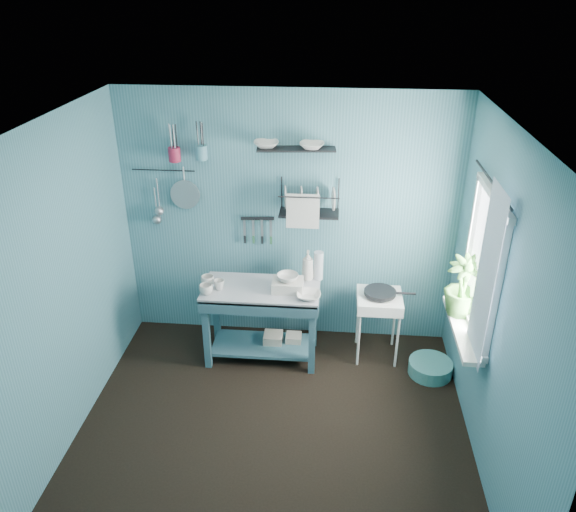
# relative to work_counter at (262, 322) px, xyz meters

# --- Properties ---
(floor) EXTENTS (3.20, 3.20, 0.00)m
(floor) POSITION_rel_work_counter_xyz_m (0.22, -1.03, -0.38)
(floor) COLOR black
(floor) RESTS_ON ground
(ceiling) EXTENTS (3.20, 3.20, 0.00)m
(ceiling) POSITION_rel_work_counter_xyz_m (0.22, -1.03, 2.12)
(ceiling) COLOR silver
(ceiling) RESTS_ON ground
(wall_back) EXTENTS (3.20, 0.00, 3.20)m
(wall_back) POSITION_rel_work_counter_xyz_m (0.22, 0.47, 0.87)
(wall_back) COLOR #3D717E
(wall_back) RESTS_ON ground
(wall_front) EXTENTS (3.20, 0.00, 3.20)m
(wall_front) POSITION_rel_work_counter_xyz_m (0.22, -2.53, 0.87)
(wall_front) COLOR #3D717E
(wall_front) RESTS_ON ground
(wall_left) EXTENTS (0.00, 3.00, 3.00)m
(wall_left) POSITION_rel_work_counter_xyz_m (-1.38, -1.03, 0.87)
(wall_left) COLOR #3D717E
(wall_left) RESTS_ON ground
(wall_right) EXTENTS (0.00, 3.00, 3.00)m
(wall_right) POSITION_rel_work_counter_xyz_m (1.82, -1.03, 0.87)
(wall_right) COLOR #3D717E
(wall_right) RESTS_ON ground
(work_counter) EXTENTS (1.10, 0.57, 0.77)m
(work_counter) POSITION_rel_work_counter_xyz_m (0.00, 0.00, 0.00)
(work_counter) COLOR #2F5663
(work_counter) RESTS_ON floor
(mug_left) EXTENTS (0.12, 0.12, 0.10)m
(mug_left) POSITION_rel_work_counter_xyz_m (-0.48, -0.16, 0.43)
(mug_left) COLOR beige
(mug_left) RESTS_ON work_counter
(mug_mid) EXTENTS (0.14, 0.14, 0.09)m
(mug_mid) POSITION_rel_work_counter_xyz_m (-0.38, -0.06, 0.43)
(mug_mid) COLOR beige
(mug_mid) RESTS_ON work_counter
(mug_right) EXTENTS (0.17, 0.17, 0.10)m
(mug_right) POSITION_rel_work_counter_xyz_m (-0.50, 0.00, 0.43)
(mug_right) COLOR beige
(mug_right) RESTS_ON work_counter
(wash_tub) EXTENTS (0.28, 0.22, 0.10)m
(wash_tub) POSITION_rel_work_counter_xyz_m (0.25, -0.02, 0.43)
(wash_tub) COLOR beige
(wash_tub) RESTS_ON work_counter
(tub_bowl) EXTENTS (0.20, 0.19, 0.06)m
(tub_bowl) POSITION_rel_work_counter_xyz_m (0.25, -0.02, 0.51)
(tub_bowl) COLOR beige
(tub_bowl) RESTS_ON wash_tub
(soap_bottle) EXTENTS (0.11, 0.12, 0.30)m
(soap_bottle) POSITION_rel_work_counter_xyz_m (0.42, 0.20, 0.53)
(soap_bottle) COLOR beige
(soap_bottle) RESTS_ON work_counter
(water_bottle) EXTENTS (0.09, 0.09, 0.28)m
(water_bottle) POSITION_rel_work_counter_xyz_m (0.52, 0.22, 0.52)
(water_bottle) COLOR #B1BAC5
(water_bottle) RESTS_ON work_counter
(counter_bowl) EXTENTS (0.22, 0.22, 0.05)m
(counter_bowl) POSITION_rel_work_counter_xyz_m (0.45, -0.15, 0.41)
(counter_bowl) COLOR beige
(counter_bowl) RESTS_ON work_counter
(hotplate_stand) EXTENTS (0.45, 0.45, 0.67)m
(hotplate_stand) POSITION_rel_work_counter_xyz_m (1.11, 0.11, -0.05)
(hotplate_stand) COLOR white
(hotplate_stand) RESTS_ON floor
(frying_pan) EXTENTS (0.30, 0.30, 0.03)m
(frying_pan) POSITION_rel_work_counter_xyz_m (1.11, 0.11, 0.33)
(frying_pan) COLOR black
(frying_pan) RESTS_ON hotplate_stand
(knife_strip) EXTENTS (0.32, 0.05, 0.03)m
(knife_strip) POSITION_rel_work_counter_xyz_m (-0.08, 0.44, 0.89)
(knife_strip) COLOR black
(knife_strip) RESTS_ON wall_back
(dish_rack) EXTENTS (0.57, 0.29, 0.32)m
(dish_rack) POSITION_rel_work_counter_xyz_m (0.42, 0.34, 1.16)
(dish_rack) COLOR black
(dish_rack) RESTS_ON wall_back
(upper_shelf) EXTENTS (0.71, 0.24, 0.02)m
(upper_shelf) POSITION_rel_work_counter_xyz_m (0.29, 0.37, 1.60)
(upper_shelf) COLOR black
(upper_shelf) RESTS_ON wall_back
(shelf_bowl_left) EXTENTS (0.25, 0.25, 0.05)m
(shelf_bowl_left) POSITION_rel_work_counter_xyz_m (0.02, 0.37, 1.65)
(shelf_bowl_left) COLOR beige
(shelf_bowl_left) RESTS_ON upper_shelf
(shelf_bowl_right) EXTENTS (0.23, 0.23, 0.05)m
(shelf_bowl_right) POSITION_rel_work_counter_xyz_m (0.43, 0.37, 1.70)
(shelf_bowl_right) COLOR beige
(shelf_bowl_right) RESTS_ON upper_shelf
(utensil_cup_magenta) EXTENTS (0.11, 0.11, 0.13)m
(utensil_cup_magenta) POSITION_rel_work_counter_xyz_m (-0.82, 0.39, 1.52)
(utensil_cup_magenta) COLOR maroon
(utensil_cup_magenta) RESTS_ON wall_back
(utensil_cup_teal) EXTENTS (0.11, 0.11, 0.13)m
(utensil_cup_teal) POSITION_rel_work_counter_xyz_m (-0.57, 0.39, 1.54)
(utensil_cup_teal) COLOR teal
(utensil_cup_teal) RESTS_ON wall_back
(colander) EXTENTS (0.28, 0.03, 0.28)m
(colander) POSITION_rel_work_counter_xyz_m (-0.76, 0.42, 1.12)
(colander) COLOR #A4A7AC
(colander) RESTS_ON wall_back
(ladle_outer) EXTENTS (0.01, 0.01, 0.30)m
(ladle_outer) POSITION_rel_work_counter_xyz_m (-1.03, 0.43, 1.12)
(ladle_outer) COLOR #A4A7AC
(ladle_outer) RESTS_ON wall_back
(ladle_inner) EXTENTS (0.01, 0.01, 0.30)m
(ladle_inner) POSITION_rel_work_counter_xyz_m (-1.06, 0.43, 1.03)
(ladle_inner) COLOR #A4A7AC
(ladle_inner) RESTS_ON wall_back
(hook_rail) EXTENTS (0.60, 0.01, 0.01)m
(hook_rail) POSITION_rel_work_counter_xyz_m (-0.96, 0.44, 1.35)
(hook_rail) COLOR black
(hook_rail) RESTS_ON wall_back
(window_glass) EXTENTS (0.00, 1.10, 1.10)m
(window_glass) POSITION_rel_work_counter_xyz_m (1.80, -0.58, 1.02)
(window_glass) COLOR white
(window_glass) RESTS_ON wall_right
(windowsill) EXTENTS (0.16, 0.95, 0.04)m
(windowsill) POSITION_rel_work_counter_xyz_m (1.72, -0.58, 0.43)
(windowsill) COLOR white
(windowsill) RESTS_ON wall_right
(curtain) EXTENTS (0.00, 1.35, 1.35)m
(curtain) POSITION_rel_work_counter_xyz_m (1.74, -0.88, 1.07)
(curtain) COLOR silver
(curtain) RESTS_ON wall_right
(curtain_rod) EXTENTS (0.02, 1.05, 0.02)m
(curtain_rod) POSITION_rel_work_counter_xyz_m (1.76, -0.58, 1.67)
(curtain_rod) COLOR black
(curtain_rod) RESTS_ON wall_right
(potted_plant) EXTENTS (0.35, 0.35, 0.52)m
(potted_plant) POSITION_rel_work_counter_xyz_m (1.72, -0.38, 0.71)
(potted_plant) COLOR #3B6E2C
(potted_plant) RESTS_ON windowsill
(storage_tin_large) EXTENTS (0.18, 0.18, 0.22)m
(storage_tin_large) POSITION_rel_work_counter_xyz_m (0.10, 0.05, -0.27)
(storage_tin_large) COLOR tan
(storage_tin_large) RESTS_ON floor
(storage_tin_small) EXTENTS (0.15, 0.15, 0.20)m
(storage_tin_small) POSITION_rel_work_counter_xyz_m (0.30, 0.08, -0.28)
(storage_tin_small) COLOR tan
(storage_tin_small) RESTS_ON floor
(floor_basin) EXTENTS (0.41, 0.41, 0.13)m
(floor_basin) POSITION_rel_work_counter_xyz_m (1.61, -0.14, -0.32)
(floor_basin) COLOR teal
(floor_basin) RESTS_ON floor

